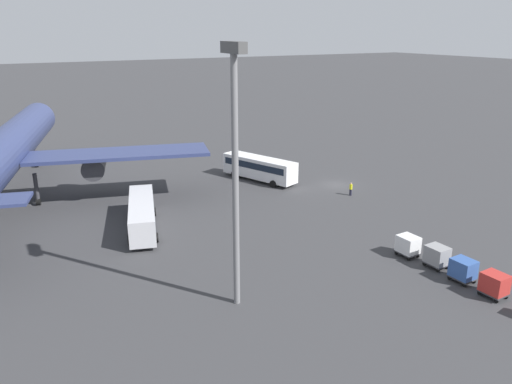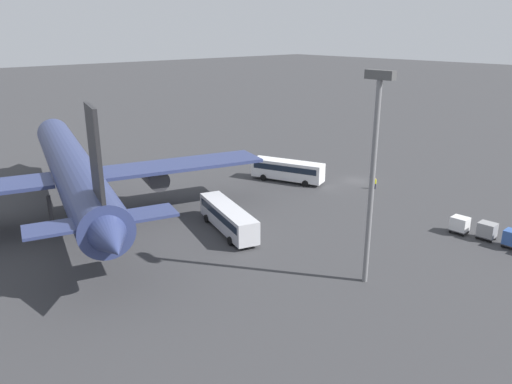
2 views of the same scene
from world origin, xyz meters
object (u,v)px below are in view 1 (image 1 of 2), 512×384
worker_person (351,189)px  cargo_cart_white (408,245)px  shuttle_bus_near (259,167)px  cargo_cart_grey (437,255)px  cargo_cart_red (494,284)px  shuttle_bus_far (142,213)px  airplane (5,152)px  cargo_cart_blue (463,269)px

worker_person → cargo_cart_white: cargo_cart_white is taller
shuttle_bus_near → worker_person: shuttle_bus_near is taller
cargo_cart_grey → cargo_cart_white: 3.08m
shuttle_bus_near → cargo_cart_red: 38.12m
shuttle_bus_near → shuttle_bus_far: bearing=95.3°
airplane → cargo_cart_grey: 50.90m
worker_person → cargo_cart_white: size_ratio=0.84×
cargo_cart_blue → cargo_cart_grey: same height
cargo_cart_red → airplane: bearing=36.1°
shuttle_bus_near → worker_person: size_ratio=6.90×
shuttle_bus_far → cargo_cart_grey: bearing=-120.2°
airplane → shuttle_bus_far: size_ratio=4.38×
airplane → cargo_cart_white: size_ratio=27.08×
cargo_cart_blue → cargo_cart_grey: 3.03m
airplane → worker_person: bearing=-99.6°
cargo_cart_red → cargo_cart_blue: bearing=1.3°
worker_person → cargo_cart_blue: (-23.24, 6.69, 0.32)m
airplane → worker_person: 43.69m
shuttle_bus_near → cargo_cart_blue: 35.09m
shuttle_bus_near → cargo_cart_red: size_ratio=5.80×
airplane → shuttle_bus_near: (-6.58, -32.07, -4.53)m
worker_person → shuttle_bus_far: bearing=86.0°
shuttle_bus_near → cargo_cart_grey: bearing=160.3°
shuttle_bus_near → shuttle_bus_far: (-9.95, 20.27, -0.10)m
worker_person → cargo_cart_grey: 21.24m
shuttle_bus_near → cargo_cart_red: (-38.10, -0.53, -0.81)m
shuttle_bus_far → cargo_cart_grey: size_ratio=6.18×
cargo_cart_red → cargo_cart_white: bearing=3.0°
worker_person → cargo_cart_white: bearing=157.6°
worker_person → cargo_cart_white: (-17.19, 7.09, 0.32)m
cargo_cart_red → cargo_cart_grey: 6.05m
shuttle_bus_far → cargo_cart_blue: 32.58m
worker_person → cargo_cart_blue: bearing=163.9°
cargo_cart_blue → cargo_cart_white: same height
worker_person → cargo_cart_blue: 24.18m
cargo_cart_white → airplane: bearing=42.1°
cargo_cart_blue → cargo_cart_grey: size_ratio=1.00×
shuttle_bus_far → cargo_cart_white: shuttle_bus_far is taller
cargo_cart_red → cargo_cart_blue: 3.02m
shuttle_bus_near → worker_person: (-11.84, -7.14, -1.13)m
shuttle_bus_far → cargo_cart_grey: shuttle_bus_far is taller
cargo_cart_white → cargo_cart_grey: bearing=-169.2°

